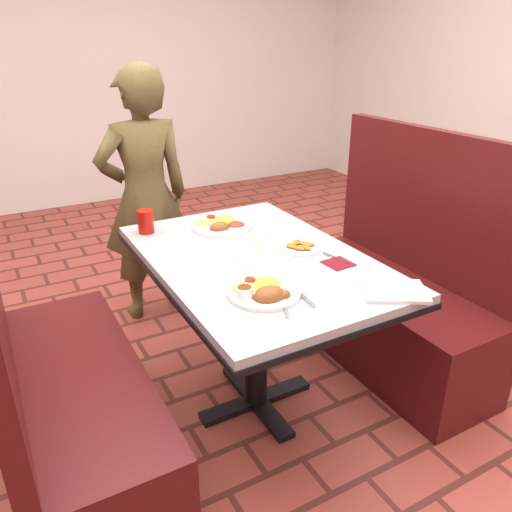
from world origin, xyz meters
name	(u,v)px	position (x,y,z in m)	size (l,w,h in m)	color
dining_table	(256,277)	(0.00, 0.00, 0.65)	(0.81, 1.21, 0.75)	#A9ACAE
booth_bench_left	(67,402)	(-0.80, 0.00, 0.33)	(0.47, 1.20, 1.17)	#501213
booth_bench_right	(392,301)	(0.80, 0.00, 0.33)	(0.47, 1.20, 1.17)	#501213
diner_person	(145,198)	(-0.13, 1.07, 0.73)	(0.53, 0.35, 1.45)	brown
near_dinner_plate	(263,288)	(-0.14, -0.30, 0.78)	(0.26, 0.26, 0.08)	white
far_dinner_plate	(221,222)	(0.02, 0.37, 0.78)	(0.28, 0.28, 0.07)	white
plantain_plate	(300,247)	(0.20, -0.03, 0.76)	(0.17, 0.17, 0.03)	white
maroon_napkin	(338,263)	(0.25, -0.22, 0.75)	(0.10, 0.10, 0.00)	maroon
spoon_utensil	(335,258)	(0.26, -0.18, 0.75)	(0.01, 0.13, 0.00)	#BBBBBF
red_tumbler	(146,222)	(-0.31, 0.47, 0.80)	(0.07, 0.07, 0.11)	#B2130B
paper_napkin	(394,291)	(0.27, -0.51, 0.76)	(0.22, 0.16, 0.01)	silver
knife_utensil	(303,296)	(-0.03, -0.39, 0.76)	(0.01, 0.15, 0.00)	silver
fork_utensil	(285,304)	(-0.12, -0.41, 0.76)	(0.01, 0.16, 0.00)	silver
lettuce_shreds	(257,249)	(0.04, 0.06, 0.75)	(0.28, 0.32, 0.00)	#A0C950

